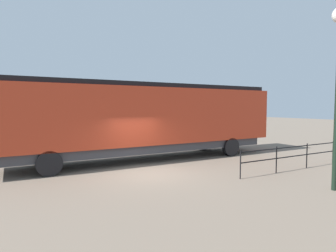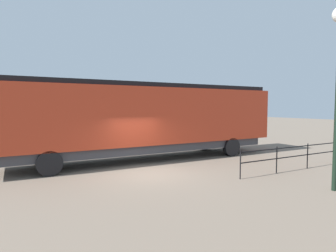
% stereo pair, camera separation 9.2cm
% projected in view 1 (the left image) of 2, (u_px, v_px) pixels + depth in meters
% --- Properties ---
extents(ground_plane, '(120.00, 120.00, 0.00)m').
position_uv_depth(ground_plane, '(148.00, 174.00, 12.52)').
color(ground_plane, '#756656').
extents(locomotive, '(3.04, 15.93, 4.23)m').
position_uv_depth(locomotive, '(153.00, 118.00, 15.89)').
color(locomotive, red).
rests_on(locomotive, ground_plane).
extents(platform_fence, '(0.05, 10.86, 1.20)m').
position_uv_depth(platform_fence, '(320.00, 150.00, 14.19)').
color(platform_fence, black).
rests_on(platform_fence, ground_plane).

